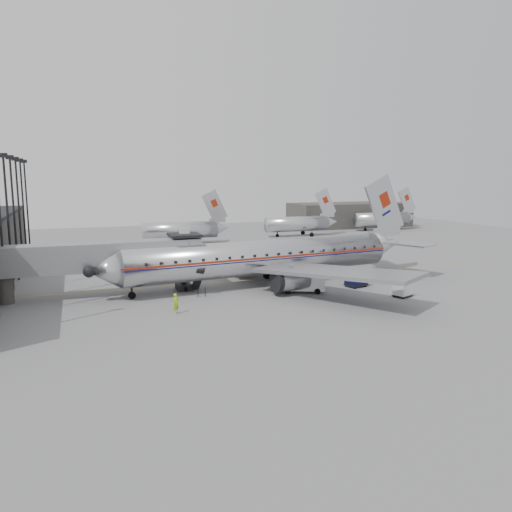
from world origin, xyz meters
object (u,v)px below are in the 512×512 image
Objects in this scene: baggage_cart_white at (403,290)px; ramp_worker at (176,304)px; airliner at (269,257)px; service_van at (302,281)px; baggage_cart_navy at (356,278)px.

baggage_cart_white is 1.18× the size of ramp_worker.
airliner is at bearing -0.46° from ramp_worker.
service_van reaches higher than baggage_cart_navy.
ramp_worker is at bearing 154.80° from baggage_cart_white.
baggage_cart_white is at bearing -86.01° from baggage_cart_navy.
baggage_cart_white is (9.23, -5.67, -0.49)m from service_van.
baggage_cart_navy is 6.36m from baggage_cart_white.
baggage_cart_navy reaches higher than baggage_cart_white.
baggage_cart_navy is at bearing -34.17° from airliner.
ramp_worker is (-21.96, -4.37, -0.01)m from baggage_cart_navy.
ramp_worker is (-14.81, -4.03, -0.32)m from service_van.
baggage_cart_navy is at bearing 87.86° from baggage_cart_white.
baggage_cart_navy is at bearing -24.57° from ramp_worker.
baggage_cart_white is at bearing -7.86° from service_van.
service_van is 2.43× the size of baggage_cart_white.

